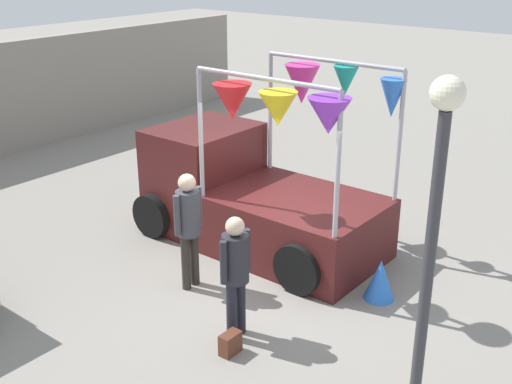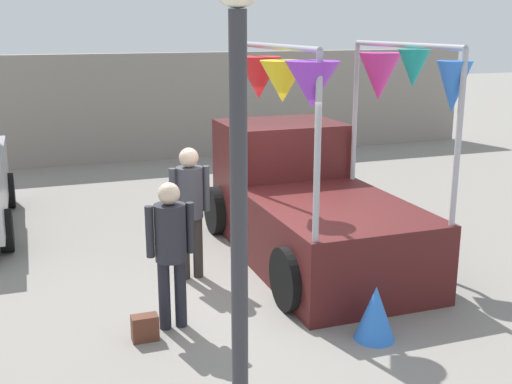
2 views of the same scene
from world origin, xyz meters
name	(u,v)px [view 2 (image 2 of 2)]	position (x,y,z in m)	size (l,w,h in m)	color
ground_plane	(265,288)	(0.00, 0.00, 0.00)	(60.00, 60.00, 0.00)	gray
vendor_truck	(305,194)	(1.00, 1.03, 0.90)	(2.50, 4.17, 3.05)	#4C1919
person_customer	(171,242)	(-1.33, -0.67, 1.00)	(0.53, 0.34, 1.65)	black
person_vendor	(190,200)	(-0.78, 0.67, 1.06)	(0.53, 0.34, 1.75)	#2D2823
handbag	(145,328)	(-1.68, -0.87, 0.14)	(0.28, 0.16, 0.28)	#592D1E
street_lamp	(239,155)	(-1.36, -3.14, 2.42)	(0.32, 0.32, 3.68)	#333338
brick_boundary_wall	(143,107)	(0.00, 8.63, 1.30)	(18.00, 0.36, 2.60)	gray
folded_kite_bundle_azure	(375,313)	(0.63, -1.66, 0.30)	(0.44, 0.44, 0.60)	blue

